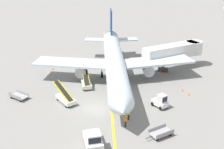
# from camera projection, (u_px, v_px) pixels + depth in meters

# --- Properties ---
(ground_plane) EXTENTS (300.00, 300.00, 0.00)m
(ground_plane) POSITION_uv_depth(u_px,v_px,m) (96.00, 108.00, 42.39)
(ground_plane) COLOR gray
(taxi_line_yellow) EXTENTS (16.24, 78.45, 0.01)m
(taxi_line_yellow) POSITION_uv_depth(u_px,v_px,m) (110.00, 94.00, 46.80)
(taxi_line_yellow) COLOR yellow
(taxi_line_yellow) RESTS_ON ground
(airliner) EXTENTS (28.04, 35.13, 10.10)m
(airliner) POSITION_uv_depth(u_px,v_px,m) (115.00, 62.00, 50.76)
(airliner) COLOR silver
(airliner) RESTS_ON ground
(jet_bridge) EXTENTS (11.68, 9.75, 4.85)m
(jet_bridge) POSITION_uv_depth(u_px,v_px,m) (177.00, 51.00, 56.30)
(jet_bridge) COLOR silver
(jet_bridge) RESTS_ON ground
(pushback_tug) EXTENTS (3.10, 4.05, 2.20)m
(pushback_tug) POSITION_uv_depth(u_px,v_px,m) (93.00, 140.00, 33.49)
(pushback_tug) COLOR silver
(pushback_tug) RESTS_ON ground
(baggage_tug_near_wing) EXTENTS (2.62, 2.61, 2.10)m
(baggage_tug_near_wing) POSITION_uv_depth(u_px,v_px,m) (160.00, 102.00, 42.39)
(baggage_tug_near_wing) COLOR silver
(baggage_tug_near_wing) RESTS_ON ground
(belt_loader_forward_hold) EXTENTS (4.43, 4.41, 2.59)m
(belt_loader_forward_hold) POSITION_uv_depth(u_px,v_px,m) (65.00, 98.00, 43.85)
(belt_loader_forward_hold) COLOR silver
(belt_loader_forward_hold) RESTS_ON ground
(belt_loader_aft_hold) EXTENTS (2.87, 5.13, 2.59)m
(belt_loader_aft_hold) POSITION_uv_depth(u_px,v_px,m) (86.00, 82.00, 49.27)
(belt_loader_aft_hold) COLOR silver
(belt_loader_aft_hold) RESTS_ON ground
(baggage_cart_loaded) EXTENTS (3.40, 3.04, 0.94)m
(baggage_cart_loaded) POSITION_uv_depth(u_px,v_px,m) (161.00, 133.00, 35.76)
(baggage_cart_loaded) COLOR #A5A5A8
(baggage_cart_loaded) RESTS_ON ground
(baggage_cart_empty_trailing) EXTENTS (3.74, 2.60, 0.94)m
(baggage_cart_empty_trailing) POSITION_uv_depth(u_px,v_px,m) (19.00, 96.00, 45.09)
(baggage_cart_empty_trailing) COLOR #A5A5A8
(baggage_cart_empty_trailing) RESTS_ON ground
(ground_crew_marshaller) EXTENTS (0.36, 0.24, 1.70)m
(ground_crew_marshaller) POSITION_uv_depth(u_px,v_px,m) (129.00, 114.00, 39.11)
(ground_crew_marshaller) COLOR #26262D
(ground_crew_marshaller) RESTS_ON ground
(ground_crew_wing_walker) EXTENTS (0.36, 0.24, 1.70)m
(ground_crew_wing_walker) POSITION_uv_depth(u_px,v_px,m) (126.00, 121.00, 37.49)
(ground_crew_wing_walker) COLOR #26262D
(ground_crew_wing_walker) RESTS_ON ground
(safety_cone_nose_left) EXTENTS (0.36, 0.36, 0.44)m
(safety_cone_nose_left) POSITION_uv_depth(u_px,v_px,m) (160.00, 72.00, 55.04)
(safety_cone_nose_left) COLOR orange
(safety_cone_nose_left) RESTS_ON ground
(safety_cone_nose_right) EXTENTS (0.36, 0.36, 0.44)m
(safety_cone_nose_right) POSITION_uv_depth(u_px,v_px,m) (53.00, 68.00, 56.83)
(safety_cone_nose_right) COLOR orange
(safety_cone_nose_right) RESTS_ON ground
(safety_cone_wingtip_left) EXTENTS (0.36, 0.36, 0.44)m
(safety_cone_wingtip_left) POSITION_uv_depth(u_px,v_px,m) (182.00, 90.00, 47.71)
(safety_cone_wingtip_left) COLOR orange
(safety_cone_wingtip_left) RESTS_ON ground
(safety_cone_wingtip_right) EXTENTS (0.36, 0.36, 0.44)m
(safety_cone_wingtip_right) POSITION_uv_depth(u_px,v_px,m) (189.00, 94.00, 46.22)
(safety_cone_wingtip_right) COLOR orange
(safety_cone_wingtip_right) RESTS_ON ground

